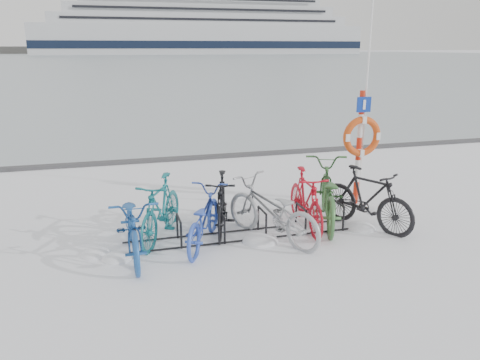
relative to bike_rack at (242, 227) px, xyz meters
The scene contains 15 objects.
ground 0.18m from the bike_rack, ahead, with size 900.00×900.00×0.00m, color white.
ice_sheet 155.00m from the bike_rack, 90.00° to the left, with size 400.00×298.00×0.02m, color #A8B4BE.
quay_edge 5.90m from the bike_rack, 90.00° to the left, with size 400.00×0.25×0.10m, color #3F3F42.
bike_rack is the anchor object (origin of this frame).
lifebuoy_station 3.21m from the bike_rack, 20.52° to the left, with size 0.81×0.23×4.22m.
cruise_ferry 219.09m from the bike_rack, 79.32° to the left, with size 147.46×27.79×48.45m.
bike_0 1.87m from the bike_rack, behind, with size 0.70×2.00×1.05m, color #1D4F98.
bike_1 1.42m from the bike_rack, 167.25° to the left, with size 0.52×1.84×1.11m, color #14656D.
bike_2 0.76m from the bike_rack, behind, with size 0.63×1.82×0.96m, color blue.
bike_3 0.59m from the bike_rack, 123.98° to the left, with size 0.49×1.75×1.05m, color black.
bike_4 0.62m from the bike_rack, 27.51° to the right, with size 0.72×2.06×1.08m, color #999CA1.
bike_5 1.28m from the bike_rack, ahead, with size 0.51×1.81×1.09m, color red.
bike_6 1.77m from the bike_rack, ahead, with size 0.78×2.24×1.17m, color #356532.
bike_7 2.32m from the bike_rack, ahead, with size 0.53×1.88×1.13m, color black.
snow_drifts 0.40m from the bike_rack, ahead, with size 5.83×1.54×0.22m.
Camera 1 is at (-2.03, -7.20, 3.14)m, focal length 35.00 mm.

